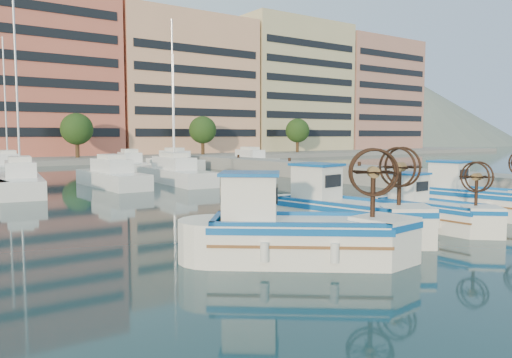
% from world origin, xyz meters
% --- Properties ---
extents(ground, '(300.00, 300.00, 0.00)m').
position_xyz_m(ground, '(0.00, 0.00, 0.00)').
color(ground, '#1B4147').
rests_on(ground, ground).
extents(quay, '(3.00, 60.00, 1.20)m').
position_xyz_m(quay, '(13.00, 8.00, 0.60)').
color(quay, gray).
rests_on(quay, ground).
extents(waterfront, '(180.00, 40.00, 25.60)m').
position_xyz_m(waterfront, '(9.23, 65.04, 11.10)').
color(waterfront, gray).
rests_on(waterfront, ground).
extents(hill_east, '(160.00, 160.00, 50.00)m').
position_xyz_m(hill_east, '(140.00, 110.00, 0.00)').
color(hill_east, slate).
rests_on(hill_east, ground).
extents(yacht_marina, '(38.52, 23.63, 11.50)m').
position_xyz_m(yacht_marina, '(-3.38, 27.55, 0.53)').
color(yacht_marina, white).
rests_on(yacht_marina, ground).
extents(fishing_boat_a, '(4.91, 4.46, 3.06)m').
position_xyz_m(fishing_boat_a, '(-5.28, -0.89, 0.84)').
color(fishing_boat_a, white).
rests_on(fishing_boat_a, ground).
extents(fishing_boat_b, '(2.77, 5.01, 3.04)m').
position_xyz_m(fishing_boat_b, '(-1.56, 0.99, 0.84)').
color(fishing_boat_b, white).
rests_on(fishing_boat_b, ground).
extents(fishing_boat_c, '(1.85, 4.09, 2.52)m').
position_xyz_m(fishing_boat_c, '(1.97, 0.08, 0.69)').
color(fishing_boat_c, white).
rests_on(fishing_boat_c, ground).
extents(fishing_boat_d, '(2.62, 4.79, 2.91)m').
position_xyz_m(fishing_boat_d, '(5.89, 0.80, 0.80)').
color(fishing_boat_d, white).
rests_on(fishing_boat_d, ground).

